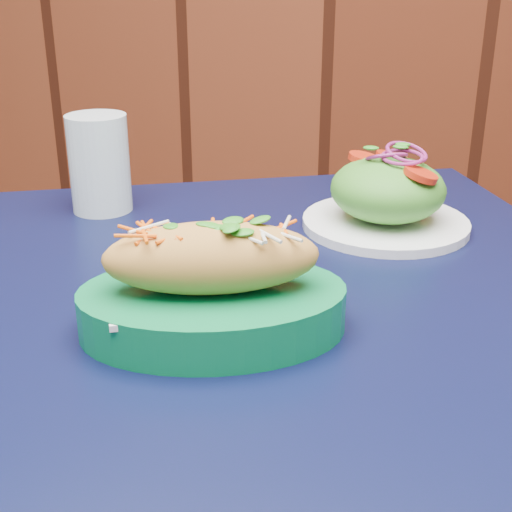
# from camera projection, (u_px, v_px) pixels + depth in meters

# --- Properties ---
(cafe_table) EXTENTS (1.06, 1.06, 0.75)m
(cafe_table) POSITION_uv_depth(u_px,v_px,m) (265.00, 356.00, 0.81)
(cafe_table) COLOR black
(cafe_table) RESTS_ON ground
(banh_mi_basket) EXTENTS (0.29, 0.24, 0.12)m
(banh_mi_basket) POSITION_uv_depth(u_px,v_px,m) (212.00, 289.00, 0.66)
(banh_mi_basket) COLOR #09703B
(banh_mi_basket) RESTS_ON cafe_table
(salad_plate) EXTENTS (0.22, 0.22, 0.11)m
(salad_plate) POSITION_uv_depth(u_px,v_px,m) (387.00, 196.00, 0.92)
(salad_plate) COLOR white
(salad_plate) RESTS_ON cafe_table
(water_glass) EXTENTS (0.08, 0.08, 0.13)m
(water_glass) POSITION_uv_depth(u_px,v_px,m) (99.00, 164.00, 0.98)
(water_glass) COLOR silver
(water_glass) RESTS_ON cafe_table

